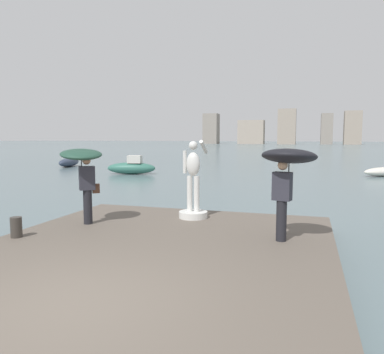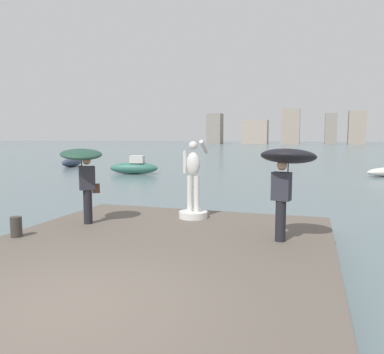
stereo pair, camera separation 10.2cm
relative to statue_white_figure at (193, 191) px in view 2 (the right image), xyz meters
name	(u,v)px [view 2 (the right image)]	position (x,y,z in m)	size (l,w,h in m)	color
ground_plane	(284,160)	(0.03, 34.31, -1.15)	(400.00, 400.00, 0.00)	slate
pier	(133,270)	(0.03, -3.78, -0.95)	(7.13, 9.82, 0.40)	#60564C
statue_white_figure	(193,191)	(0.00, 0.00, 0.00)	(0.79, 0.95, 2.14)	silver
onlooker_left	(83,165)	(-2.44, -1.53, 0.75)	(1.47, 1.47, 1.97)	black
onlooker_right	(287,165)	(2.58, -1.69, 0.87)	(1.40, 1.42, 2.03)	black
mooring_bollard	(16,227)	(-3.15, -3.12, -0.53)	(0.25, 0.25, 0.45)	#38332D
boat_mid	(134,167)	(-8.95, 14.48, -0.66)	(3.59, 1.88, 1.32)	#336B5B
boat_far	(72,162)	(-17.30, 19.02, -0.77)	(1.79, 3.74, 0.78)	#2D384C
distant_skyline	(302,130)	(-0.94, 137.45, 4.11)	(78.48, 11.47, 12.88)	gray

